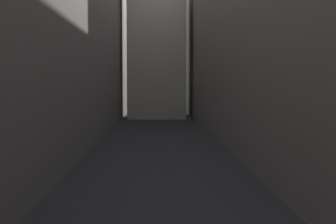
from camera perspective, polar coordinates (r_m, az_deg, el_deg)
ground_plane at (r=38.70m, az=-1.23°, el=-4.36°), size 264.00×264.00×0.00m
building_block_left at (r=42.20m, az=-17.30°, el=11.07°), size 11.85×108.00×21.93m
building_block_right at (r=42.68m, az=16.34°, el=10.14°), size 14.43×108.00×20.66m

